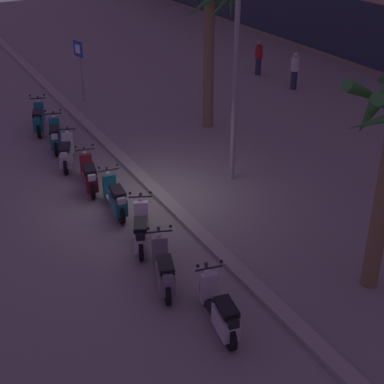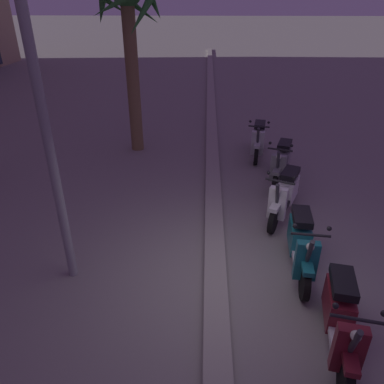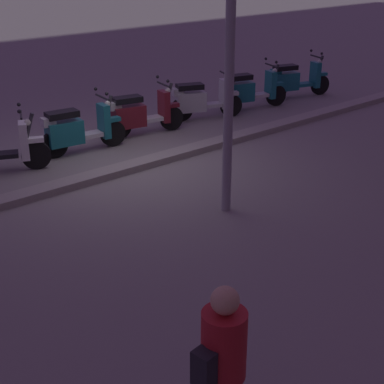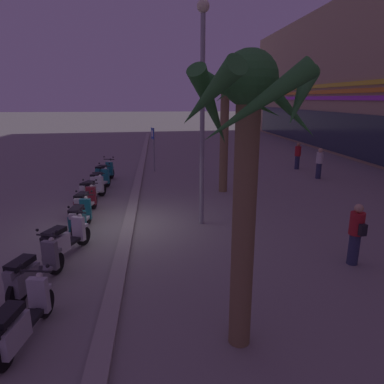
{
  "view_description": "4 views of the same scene",
  "coord_description": "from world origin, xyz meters",
  "px_view_note": "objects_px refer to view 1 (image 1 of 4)",
  "views": [
    {
      "loc": [
        12.79,
        -5.67,
        7.55
      ],
      "look_at": [
        2.41,
        -0.06,
        1.3
      ],
      "focal_mm": 53.94,
      "sensor_mm": 36.0,
      "label": 1
    },
    {
      "loc": [
        -4.62,
        0.39,
        4.05
      ],
      "look_at": [
        1.01,
        0.62,
        1.07
      ],
      "focal_mm": 34.29,
      "sensor_mm": 36.0,
      "label": 2
    },
    {
      "loc": [
        5.7,
        8.39,
        3.76
      ],
      "look_at": [
        1.92,
        3.95,
        1.27
      ],
      "focal_mm": 54.76,
      "sensor_mm": 36.0,
      "label": 3
    },
    {
      "loc": [
        10.66,
        1.16,
        3.95
      ],
      "look_at": [
        -0.02,
        2.24,
        1.06
      ],
      "focal_mm": 32.51,
      "sensor_mm": 36.0,
      "label": 4
    }
  ],
  "objects_px": {
    "pedestrian_by_palm_tree": "(295,70)",
    "street_lamp": "(237,39)",
    "palm_tree_far_corner": "(209,15)",
    "scooter_teal_mid_centre": "(55,136)",
    "crossing_sign": "(80,64)",
    "scooter_teal_second_in_line": "(39,120)",
    "scooter_white_lead_nearest": "(141,230)",
    "scooter_silver_tail_end": "(67,154)",
    "scooter_teal_gap_after_mid": "(115,198)",
    "scooter_silver_far_back": "(220,311)",
    "scooter_maroon_mid_rear": "(89,176)",
    "pedestrian_strolling_near_curb": "(259,57)",
    "scooter_grey_last_in_row": "(164,270)"
  },
  "relations": [
    {
      "from": "scooter_white_lead_nearest",
      "to": "scooter_teal_mid_centre",
      "type": "bearing_deg",
      "value": -179.14
    },
    {
      "from": "palm_tree_far_corner",
      "to": "street_lamp",
      "type": "height_order",
      "value": "street_lamp"
    },
    {
      "from": "scooter_teal_mid_centre",
      "to": "scooter_teal_gap_after_mid",
      "type": "xyz_separation_m",
      "value": [
        4.84,
        0.15,
        0.0
      ]
    },
    {
      "from": "scooter_grey_last_in_row",
      "to": "pedestrian_by_palm_tree",
      "type": "height_order",
      "value": "pedestrian_by_palm_tree"
    },
    {
      "from": "scooter_teal_second_in_line",
      "to": "scooter_silver_tail_end",
      "type": "height_order",
      "value": "scooter_teal_second_in_line"
    },
    {
      "from": "palm_tree_far_corner",
      "to": "pedestrian_by_palm_tree",
      "type": "xyz_separation_m",
      "value": [
        -1.97,
        5.29,
        -3.03
      ]
    },
    {
      "from": "scooter_teal_mid_centre",
      "to": "pedestrian_by_palm_tree",
      "type": "distance_m",
      "value": 10.78
    },
    {
      "from": "scooter_teal_second_in_line",
      "to": "pedestrian_by_palm_tree",
      "type": "bearing_deg",
      "value": 88.57
    },
    {
      "from": "scooter_teal_gap_after_mid",
      "to": "street_lamp",
      "type": "relative_size",
      "value": 0.26
    },
    {
      "from": "palm_tree_far_corner",
      "to": "scooter_silver_tail_end",
      "type": "bearing_deg",
      "value": -79.75
    },
    {
      "from": "scooter_silver_far_back",
      "to": "crossing_sign",
      "type": "relative_size",
      "value": 0.76
    },
    {
      "from": "scooter_maroon_mid_rear",
      "to": "scooter_silver_far_back",
      "type": "relative_size",
      "value": 0.94
    },
    {
      "from": "scooter_teal_second_in_line",
      "to": "crossing_sign",
      "type": "distance_m",
      "value": 3.56
    },
    {
      "from": "scooter_teal_mid_centre",
      "to": "scooter_silver_far_back",
      "type": "distance_m",
      "value": 9.95
    },
    {
      "from": "scooter_teal_mid_centre",
      "to": "scooter_silver_tail_end",
      "type": "relative_size",
      "value": 1.06
    },
    {
      "from": "pedestrian_strolling_near_curb",
      "to": "pedestrian_by_palm_tree",
      "type": "bearing_deg",
      "value": 3.07
    },
    {
      "from": "scooter_teal_mid_centre",
      "to": "scooter_white_lead_nearest",
      "type": "height_order",
      "value": "same"
    },
    {
      "from": "scooter_white_lead_nearest",
      "to": "palm_tree_far_corner",
      "type": "relative_size",
      "value": 0.33
    },
    {
      "from": "pedestrian_by_palm_tree",
      "to": "street_lamp",
      "type": "xyz_separation_m",
      "value": [
        5.96,
        -6.76,
        3.24
      ]
    },
    {
      "from": "crossing_sign",
      "to": "pedestrian_by_palm_tree",
      "type": "bearing_deg",
      "value": 72.17
    },
    {
      "from": "scooter_maroon_mid_rear",
      "to": "scooter_silver_far_back",
      "type": "xyz_separation_m",
      "value": [
        6.69,
        0.24,
        -0.0
      ]
    },
    {
      "from": "scooter_maroon_mid_rear",
      "to": "street_lamp",
      "type": "bearing_deg",
      "value": 72.7
    },
    {
      "from": "scooter_teal_second_in_line",
      "to": "scooter_maroon_mid_rear",
      "type": "relative_size",
      "value": 1.03
    },
    {
      "from": "scooter_white_lead_nearest",
      "to": "pedestrian_by_palm_tree",
      "type": "relative_size",
      "value": 1.1
    },
    {
      "from": "pedestrian_by_palm_tree",
      "to": "pedestrian_strolling_near_curb",
      "type": "bearing_deg",
      "value": -176.93
    },
    {
      "from": "scooter_teal_mid_centre",
      "to": "crossing_sign",
      "type": "relative_size",
      "value": 0.72
    },
    {
      "from": "scooter_silver_tail_end",
      "to": "scooter_teal_gap_after_mid",
      "type": "bearing_deg",
      "value": 4.02
    },
    {
      "from": "scooter_teal_gap_after_mid",
      "to": "scooter_silver_far_back",
      "type": "bearing_deg",
      "value": 0.98
    },
    {
      "from": "scooter_teal_second_in_line",
      "to": "palm_tree_far_corner",
      "type": "height_order",
      "value": "palm_tree_far_corner"
    },
    {
      "from": "scooter_teal_second_in_line",
      "to": "pedestrian_strolling_near_curb",
      "type": "relative_size",
      "value": 1.17
    },
    {
      "from": "scooter_maroon_mid_rear",
      "to": "street_lamp",
      "type": "distance_m",
      "value": 5.44
    },
    {
      "from": "palm_tree_far_corner",
      "to": "street_lamp",
      "type": "distance_m",
      "value": 4.25
    },
    {
      "from": "scooter_silver_tail_end",
      "to": "scooter_maroon_mid_rear",
      "type": "height_order",
      "value": "scooter_maroon_mid_rear"
    },
    {
      "from": "scooter_teal_mid_centre",
      "to": "scooter_teal_gap_after_mid",
      "type": "bearing_deg",
      "value": 1.8
    },
    {
      "from": "scooter_teal_second_in_line",
      "to": "pedestrian_by_palm_tree",
      "type": "height_order",
      "value": "pedestrian_by_palm_tree"
    },
    {
      "from": "scooter_teal_mid_centre",
      "to": "scooter_white_lead_nearest",
      "type": "relative_size",
      "value": 1.02
    },
    {
      "from": "crossing_sign",
      "to": "palm_tree_far_corner",
      "type": "bearing_deg",
      "value": 33.18
    },
    {
      "from": "scooter_teal_mid_centre",
      "to": "scooter_silver_tail_end",
      "type": "bearing_deg",
      "value": -3.28
    },
    {
      "from": "crossing_sign",
      "to": "scooter_teal_mid_centre",
      "type": "bearing_deg",
      "value": -29.36
    },
    {
      "from": "scooter_maroon_mid_rear",
      "to": "scooter_grey_last_in_row",
      "type": "height_order",
      "value": "same"
    },
    {
      "from": "scooter_teal_mid_centre",
      "to": "palm_tree_far_corner",
      "type": "distance_m",
      "value": 6.37
    },
    {
      "from": "crossing_sign",
      "to": "pedestrian_by_palm_tree",
      "type": "xyz_separation_m",
      "value": [
        2.68,
        8.33,
        -0.7
      ]
    },
    {
      "from": "scooter_white_lead_nearest",
      "to": "palm_tree_far_corner",
      "type": "xyz_separation_m",
      "value": [
        -6.1,
        5.28,
        3.38
      ]
    },
    {
      "from": "scooter_teal_gap_after_mid",
      "to": "scooter_white_lead_nearest",
      "type": "distance_m",
      "value": 1.74
    },
    {
      "from": "scooter_grey_last_in_row",
      "to": "palm_tree_far_corner",
      "type": "xyz_separation_m",
      "value": [
        -7.77,
        5.5,
        3.37
      ]
    },
    {
      "from": "palm_tree_far_corner",
      "to": "scooter_teal_mid_centre",
      "type": "bearing_deg",
      "value": -95.2
    },
    {
      "from": "scooter_white_lead_nearest",
      "to": "pedestrian_by_palm_tree",
      "type": "distance_m",
      "value": 13.3
    },
    {
      "from": "scooter_silver_tail_end",
      "to": "scooter_white_lead_nearest",
      "type": "relative_size",
      "value": 0.96
    },
    {
      "from": "scooter_silver_tail_end",
      "to": "scooter_maroon_mid_rear",
      "type": "bearing_deg",
      "value": 2.7
    },
    {
      "from": "scooter_silver_tail_end",
      "to": "street_lamp",
      "type": "xyz_separation_m",
      "value": [
        3.0,
        4.0,
        3.59
      ]
    }
  ]
}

